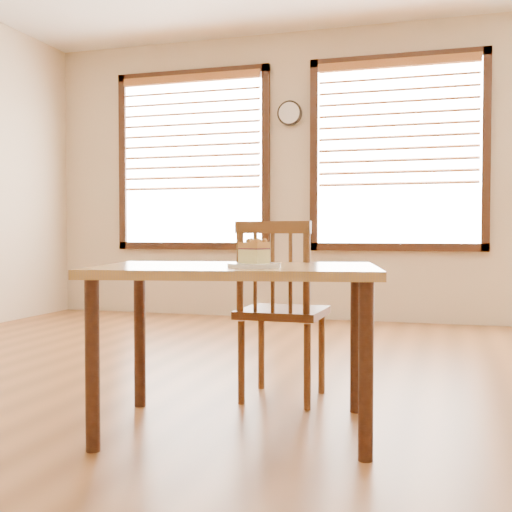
{
  "coord_description": "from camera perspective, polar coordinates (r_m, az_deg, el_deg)",
  "views": [
    {
      "loc": [
        0.79,
        -2.58,
        0.89
      ],
      "look_at": [
        -0.0,
        0.06,
        0.8
      ],
      "focal_mm": 45.0,
      "sensor_mm": 36.0,
      "label": 1
    }
  ],
  "objects": [
    {
      "name": "cake_slice",
      "position": [
        2.73,
        -0.18,
        0.42
      ],
      "size": [
        0.14,
        0.12,
        0.11
      ],
      "rotation": [
        0.0,
        0.0,
        -0.43
      ],
      "color": "#C7BC70",
      "rests_on": "plate"
    },
    {
      "name": "cafe_table_main",
      "position": [
        2.91,
        -1.68,
        -2.71
      ],
      "size": [
        1.38,
        1.05,
        0.75
      ],
      "rotation": [
        0.0,
        0.0,
        0.19
      ],
      "color": "#9D703D",
      "rests_on": "ground"
    },
    {
      "name": "ground",
      "position": [
        2.84,
        -0.35,
        -16.33
      ],
      "size": [
        8.0,
        8.0,
        0.0
      ],
      "primitive_type": "plane",
      "color": "brown"
    },
    {
      "name": "window_left",
      "position": [
        7.14,
        -5.7,
        9.36
      ],
      "size": [
        1.76,
        0.1,
        1.96
      ],
      "color": "white",
      "rests_on": "room_shell"
    },
    {
      "name": "cafe_chair_main",
      "position": [
        3.44,
        2.22,
        -4.77
      ],
      "size": [
        0.45,
        0.45,
        0.97
      ],
      "rotation": [
        0.0,
        0.0,
        3.12
      ],
      "color": "brown",
      "rests_on": "ground"
    },
    {
      "name": "plate",
      "position": [
        2.74,
        -0.18,
        -0.85
      ],
      "size": [
        0.23,
        0.23,
        0.02
      ],
      "color": "white",
      "rests_on": "cafe_table_main"
    },
    {
      "name": "wall_clock",
      "position": [
        6.84,
        3.0,
        12.57
      ],
      "size": [
        0.26,
        0.05,
        0.26
      ],
      "color": "black",
      "rests_on": "room_shell"
    },
    {
      "name": "window_right",
      "position": [
        6.63,
        12.44,
        9.89
      ],
      "size": [
        1.76,
        0.1,
        1.96
      ],
      "color": "white",
      "rests_on": "room_shell"
    },
    {
      "name": "room_shell",
      "position": [
        2.86,
        -0.36,
        21.13
      ],
      "size": [
        8.0,
        8.0,
        8.0
      ],
      "color": "beige",
      "rests_on": "ground"
    }
  ]
}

